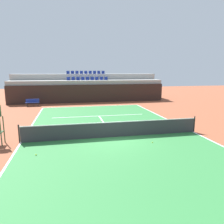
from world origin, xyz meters
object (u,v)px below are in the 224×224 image
object	(u,v)px
player_bench	(32,102)
tennis_ball_0	(152,142)
tennis_net	(114,129)
tennis_ball_2	(36,155)

from	to	relation	value
player_bench	tennis_ball_0	world-z (taller)	player_bench
player_bench	tennis_ball_0	distance (m)	17.26
tennis_net	tennis_ball_2	size ratio (longest dim) A/B	167.88
tennis_net	tennis_ball_2	bearing A→B (deg)	-154.08
tennis_ball_0	tennis_ball_2	bearing A→B (deg)	-174.76
tennis_ball_0	tennis_ball_2	size ratio (longest dim) A/B	1.00
player_bench	tennis_ball_2	bearing A→B (deg)	-81.31
player_bench	tennis_ball_2	world-z (taller)	player_bench
tennis_net	player_bench	bearing A→B (deg)	116.61
tennis_ball_0	player_bench	bearing A→B (deg)	120.01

